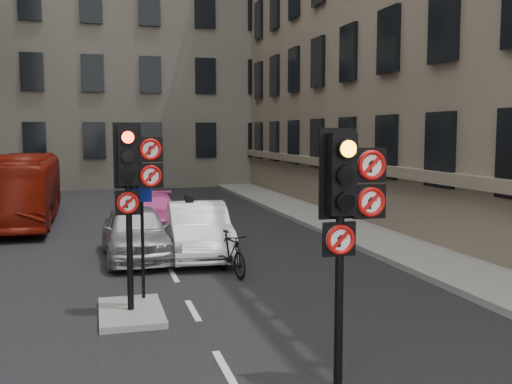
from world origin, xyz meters
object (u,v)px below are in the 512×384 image
signal_far (133,175)px  motorcyclist (189,224)px  car_pink (154,212)px  bus_red (23,189)px  car_silver (136,232)px  signal_near (346,201)px  motorcycle (231,253)px  info_sign (142,226)px  car_white (198,230)px

signal_far → motorcyclist: signal_far is taller
car_pink → bus_red: size_ratio=0.45×
motorcyclist → car_silver: bearing=22.1°
signal_near → bus_red: bearing=109.3°
signal_near → car_pink: signal_near is taller
car_silver → motorcycle: car_silver is taller
car_pink → bus_red: bus_red is taller
signal_near → info_sign: size_ratio=1.55×
car_white → motorcycle: (0.39, -2.49, -0.21)m
info_sign → car_pink: bearing=96.8°
info_sign → signal_far: bearing=-92.5°
motorcyclist → signal_far: bearing=84.9°
signal_near → car_silver: size_ratio=0.82×
signal_near → info_sign: signal_near is taller
bus_red → motorcycle: bearing=-60.9°
car_pink → motorcycle: 7.54m
signal_far → car_silver: (0.36, 5.27, -1.96)m
signal_near → motorcyclist: signal_near is taller
signal_near → motorcycle: size_ratio=1.99×
bus_red → motorcycle: bus_red is taller
car_silver → bus_red: bus_red is taller
car_silver → car_white: size_ratio=0.96×
car_silver → info_sign: (-0.15, -4.53, 0.87)m
signal_far → car_pink: signal_far is taller
motorcyclist → info_sign: (-1.67, -4.75, 0.72)m
car_white → motorcycle: 2.53m
signal_far → motorcyclist: bearing=71.1°
car_silver → info_sign: size_ratio=1.89×
info_sign → bus_red: bearing=119.9°
bus_red → car_white: bearing=-55.6°
car_white → motorcyclist: bearing=127.6°
signal_far → car_white: (2.09, 5.18, -1.95)m
motorcyclist → car_pink: bearing=-69.4°
motorcyclist → info_sign: info_sign is taller
signal_far → info_sign: signal_far is taller
info_sign → signal_near: bearing=-49.6°
signal_near → car_pink: (-1.27, 14.14, -1.95)m
motorcycle → motorcyclist: size_ratio=1.01×
car_white → motorcyclist: 0.40m
signal_near → car_silver: 9.71m
signal_near → car_pink: size_ratio=0.83×
car_pink → car_white: bearing=-77.7°
motorcycle → info_sign: bearing=-149.3°
signal_far → bus_red: 13.60m
car_silver → motorcyclist: bearing=6.5°
car_white → info_sign: (-1.88, -4.44, 0.86)m
car_silver → signal_far: bearing=-95.7°
bus_red → signal_near: bearing=-71.0°
info_sign → car_white: bearing=80.7°
signal_near → motorcycle: bearing=91.0°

